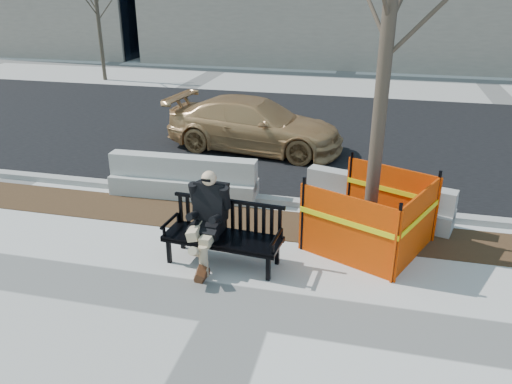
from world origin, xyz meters
TOP-DOWN VIEW (x-y plane):
  - ground at (0.00, 0.00)m, footprint 120.00×120.00m
  - mulch_strip at (0.00, 2.60)m, footprint 40.00×1.20m
  - asphalt_street at (0.00, 8.80)m, footprint 60.00×10.40m
  - curb at (0.00, 3.55)m, footprint 60.00×0.25m
  - bench at (-0.59, 1.05)m, footprint 1.97×0.84m
  - seated_man at (-0.85, 1.12)m, footprint 0.74×1.14m
  - tree_fence at (1.64, 2.21)m, footprint 3.45×3.45m
  - sedan at (-1.49, 6.87)m, footprint 4.88×2.45m
  - jersey_barrier_left at (-2.20, 3.46)m, footprint 3.13×0.72m
  - jersey_barrier_right at (1.77, 3.37)m, footprint 2.85×1.29m
  - far_tree_left at (-10.44, 15.00)m, footprint 2.21×2.21m

SIDE VIEW (x-z plane):
  - ground at x=0.00m, z-range 0.00..0.00m
  - bench at x=-0.59m, z-range -0.51..0.51m
  - seated_man at x=-0.85m, z-range -0.77..0.77m
  - tree_fence at x=1.64m, z-range -3.26..3.26m
  - sedan at x=-1.49m, z-range -0.68..0.68m
  - jersey_barrier_left at x=-2.20m, z-range -0.45..0.45m
  - jersey_barrier_right at x=1.77m, z-range -0.40..0.40m
  - far_tree_left at x=-10.44m, z-range -2.46..2.46m
  - asphalt_street at x=0.00m, z-range 0.00..0.01m
  - mulch_strip at x=0.00m, z-range -0.01..0.01m
  - curb at x=0.00m, z-range 0.00..0.12m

